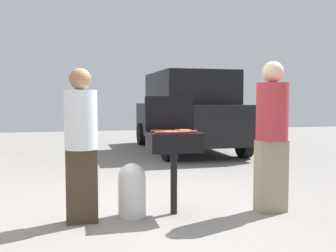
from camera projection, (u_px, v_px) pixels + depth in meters
name	position (u px, v px, depth m)	size (l,w,h in m)	color
ground_plane	(150.00, 212.00, 4.58)	(24.00, 24.00, 0.00)	gray
bbq_grill	(174.00, 145.00, 4.44)	(0.60, 0.44, 0.96)	black
grill_lid_open	(169.00, 114.00, 4.63)	(0.60, 0.05, 0.42)	black
hot_dog_0	(172.00, 132.00, 4.31)	(0.03, 0.03, 0.13)	#AD4228
hot_dog_1	(180.00, 130.00, 4.57)	(0.03, 0.03, 0.13)	#C6593D
hot_dog_2	(186.00, 131.00, 4.49)	(0.03, 0.03, 0.13)	#C6593D
hot_dog_3	(183.00, 130.00, 4.55)	(0.03, 0.03, 0.13)	#B74C33
hot_dog_4	(171.00, 132.00, 4.27)	(0.03, 0.03, 0.13)	#C6593D
hot_dog_5	(185.00, 131.00, 4.44)	(0.03, 0.03, 0.13)	#AD4228
hot_dog_6	(170.00, 132.00, 4.34)	(0.03, 0.03, 0.13)	#C6593D
hot_dog_7	(166.00, 131.00, 4.45)	(0.03, 0.03, 0.13)	#AD4228
hot_dog_8	(173.00, 132.00, 4.39)	(0.03, 0.03, 0.13)	#AD4228
hot_dog_9	(191.00, 132.00, 4.38)	(0.03, 0.03, 0.13)	#B74C33
hot_dog_10	(183.00, 132.00, 4.30)	(0.03, 0.03, 0.13)	#AD4228
hot_dog_11	(156.00, 131.00, 4.48)	(0.03, 0.03, 0.13)	#B74C33
hot_dog_12	(160.00, 133.00, 4.26)	(0.03, 0.03, 0.13)	#AD4228
propane_tank	(132.00, 189.00, 4.37)	(0.32, 0.32, 0.62)	silver
person_left	(81.00, 140.00, 4.12)	(0.35, 0.35, 1.68)	#3F3323
person_right	(272.00, 131.00, 4.53)	(0.38, 0.38, 1.79)	gray
parked_minivan	(188.00, 112.00, 9.93)	(2.11, 4.44, 2.02)	black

